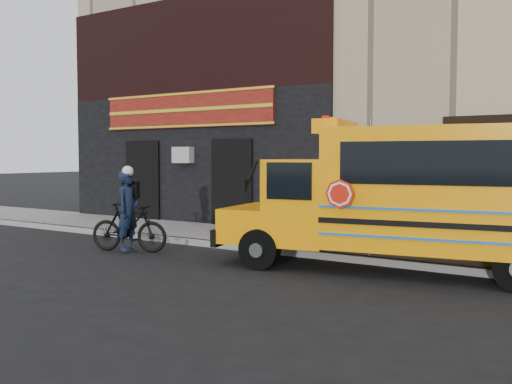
{
  "coord_description": "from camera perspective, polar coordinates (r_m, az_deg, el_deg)",
  "views": [
    {
      "loc": [
        6.55,
        -8.4,
        2.22
      ],
      "look_at": [
        -0.08,
        1.85,
        1.45
      ],
      "focal_mm": 40.0,
      "sensor_mm": 36.0,
      "label": 1
    }
  ],
  "objects": [
    {
      "name": "curb",
      "position": [
        12.98,
        2.09,
        -5.88
      ],
      "size": [
        40.0,
        0.2,
        0.15
      ],
      "primitive_type": "cube",
      "color": "gray",
      "rests_on": "ground"
    },
    {
      "name": "building",
      "position": [
        20.35,
        13.8,
        14.59
      ],
      "size": [
        20.0,
        10.7,
        12.0
      ],
      "color": "tan",
      "rests_on": "sidewalk"
    },
    {
      "name": "cyclist",
      "position": [
        13.42,
        -12.66,
        -2.03
      ],
      "size": [
        0.55,
        0.73,
        1.83
      ],
      "primitive_type": "imported",
      "rotation": [
        0.0,
        0.0,
        1.74
      ],
      "color": "black",
      "rests_on": "ground"
    },
    {
      "name": "sidewalk",
      "position": [
        14.27,
        5.19,
        -5.03
      ],
      "size": [
        40.0,
        3.0,
        0.15
      ],
      "primitive_type": "cube",
      "color": "#64615D",
      "rests_on": "ground"
    },
    {
      "name": "school_bus",
      "position": [
        11.19,
        15.76,
        -0.14
      ],
      "size": [
        7.14,
        3.15,
        2.92
      ],
      "color": "black",
      "rests_on": "ground"
    },
    {
      "name": "sign_pole",
      "position": [
        12.02,
        11.27,
        0.86
      ],
      "size": [
        0.07,
        0.26,
        2.99
      ],
      "color": "#464F4A",
      "rests_on": "ground"
    },
    {
      "name": "ground",
      "position": [
        10.88,
        -5.01,
        -8.15
      ],
      "size": [
        120.0,
        120.0,
        0.0
      ],
      "primitive_type": "plane",
      "color": "black",
      "rests_on": "ground"
    },
    {
      "name": "bicycle",
      "position": [
        13.52,
        -12.59,
        -3.49
      ],
      "size": [
        1.95,
        1.09,
        1.13
      ],
      "primitive_type": "imported",
      "rotation": [
        0.0,
        0.0,
        1.88
      ],
      "color": "black",
      "rests_on": "ground"
    }
  ]
}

